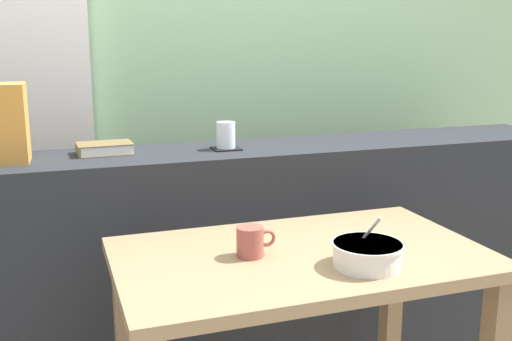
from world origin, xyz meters
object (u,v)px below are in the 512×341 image
Objects in this scene: breakfast_table at (301,292)px; coaster_square at (226,149)px; ceramic_mug at (251,241)px; closed_book at (104,148)px; juice_glass at (226,136)px; soup_bowl at (367,255)px.

coaster_square is at bearing 93.31° from breakfast_table.
coaster_square is 0.88× the size of ceramic_mug.
breakfast_table is 0.89m from closed_book.
soup_bowl is at bearing -78.64° from juice_glass.
breakfast_table is 0.70m from coaster_square.
coaster_square reaches higher than ceramic_mug.
soup_bowl is (0.59, -0.84, -0.18)m from closed_book.
ceramic_mug is (-0.27, 0.17, 0.01)m from soup_bowl.
ceramic_mug is at bearing -64.04° from closed_book.
coaster_square is 0.64m from ceramic_mug.
ceramic_mug is at bearing 173.59° from breakfast_table.
soup_bowl is (0.12, -0.16, 0.16)m from breakfast_table.
ceramic_mug is at bearing 146.91° from soup_bowl.
soup_bowl is at bearing -33.09° from ceramic_mug.
coaster_square is 0.81m from soup_bowl.
breakfast_table is 5.48× the size of soup_bowl.
closed_book is at bearing 124.51° from breakfast_table.
closed_book is at bearing 172.48° from juice_glass.
ceramic_mug is (0.32, -0.67, -0.17)m from closed_book.
breakfast_table is at bearing -86.69° from coaster_square.
soup_bowl is (0.16, -0.78, -0.20)m from juice_glass.
coaster_square is 1.03× the size of juice_glass.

